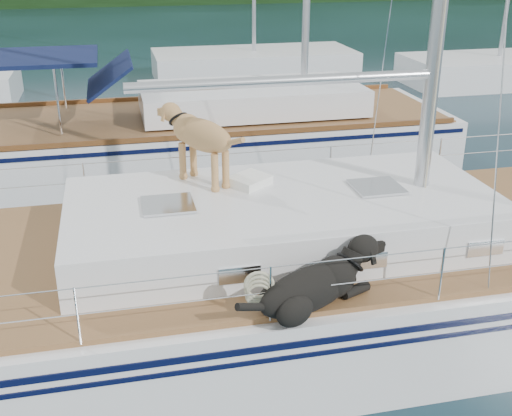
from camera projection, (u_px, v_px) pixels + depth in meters
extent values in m
plane|color=black|center=(222.00, 331.00, 8.30)|extent=(120.00, 120.00, 0.00)
cube|color=white|center=(221.00, 297.00, 8.10)|extent=(12.00, 3.80, 1.40)
cube|color=brown|center=(220.00, 246.00, 7.82)|extent=(11.52, 3.50, 0.06)
cube|color=white|center=(283.00, 217.00, 7.86)|extent=(5.20, 2.50, 0.55)
cylinder|color=silver|center=(286.00, 81.00, 7.21)|extent=(3.60, 0.12, 0.12)
cylinder|color=silver|center=(250.00, 270.00, 6.02)|extent=(10.56, 0.01, 0.01)
cylinder|color=silver|center=(198.00, 156.00, 9.16)|extent=(10.56, 0.01, 0.01)
cube|color=#1D31B7|center=(191.00, 205.00, 8.86)|extent=(0.75, 0.68, 0.05)
cube|color=white|center=(250.00, 181.00, 8.07)|extent=(0.61, 0.59, 0.12)
torus|color=beige|center=(259.00, 285.00, 6.15)|extent=(0.40, 0.19, 0.38)
cube|color=white|center=(199.00, 145.00, 14.21)|extent=(11.00, 3.50, 1.30)
cube|color=brown|center=(198.00, 117.00, 13.96)|extent=(10.56, 3.29, 0.06)
cube|color=white|center=(251.00, 98.00, 14.07)|extent=(4.80, 2.30, 0.55)
cube|color=#101A42|center=(36.00, 57.00, 12.77)|extent=(2.40, 2.30, 0.08)
cube|color=white|center=(254.00, 66.00, 23.33)|extent=(7.20, 3.00, 1.10)
cube|color=white|center=(497.00, 72.00, 22.26)|extent=(6.40, 3.00, 1.10)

